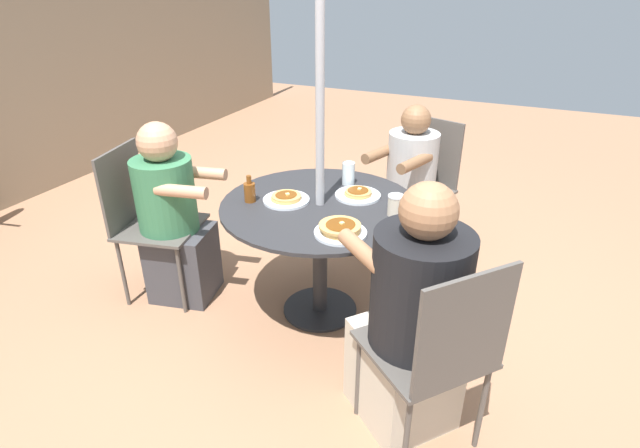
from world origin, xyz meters
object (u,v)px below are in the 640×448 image
(diner_south, at_px, (407,192))
(drinking_glass_a, at_px, (348,173))
(syrup_bottle, at_px, (250,191))
(diner_east, at_px, (412,324))
(pancake_plate_c, at_px, (358,194))
(patio_chair_east, at_px, (439,348))
(patio_chair_south, at_px, (422,178))
(diner_north, at_px, (174,222))
(pancake_plate_a, at_px, (340,230))
(patio_chair_north, at_px, (145,214))
(patio_table, at_px, (320,225))
(pancake_plate_b, at_px, (286,199))
(coffee_cup, at_px, (396,205))

(diner_south, distance_m, drinking_glass_a, 0.64)
(syrup_bottle, bearing_deg, diner_east, -113.29)
(pancake_plate_c, bearing_deg, patio_chair_east, -142.54)
(diner_south, bearing_deg, patio_chair_south, -90.00)
(diner_north, xyz_separation_m, patio_chair_east, (-0.50, -1.71, 0.03))
(diner_east, xyz_separation_m, pancake_plate_c, (0.76, 0.53, 0.20))
(patio_chair_east, xyz_separation_m, pancake_plate_a, (0.42, 0.59, 0.20))
(pancake_plate_c, distance_m, syrup_bottle, 0.61)
(pancake_plate_c, bearing_deg, pancake_plate_a, -170.04)
(patio_chair_north, bearing_deg, patio_table, 90.00)
(diner_east, height_order, pancake_plate_c, diner_east)
(patio_table, bearing_deg, pancake_plate_b, 103.77)
(patio_chair_east, distance_m, diner_south, 1.66)
(pancake_plate_a, xyz_separation_m, pancake_plate_c, (0.46, 0.08, -0.01))
(pancake_plate_c, bearing_deg, patio_chair_north, 108.82)
(diner_east, relative_size, pancake_plate_b, 4.58)
(patio_chair_south, xyz_separation_m, syrup_bottle, (-1.16, 0.70, 0.23))
(pancake_plate_c, height_order, syrup_bottle, syrup_bottle)
(patio_table, relative_size, coffee_cup, 9.94)
(pancake_plate_b, height_order, coffee_cup, coffee_cup)
(pancake_plate_a, bearing_deg, diner_south, -1.93)
(diner_north, distance_m, patio_chair_south, 1.73)
(diner_north, xyz_separation_m, diner_east, (-0.39, -1.57, 0.02))
(patio_table, height_order, syrup_bottle, syrup_bottle)
(diner_north, distance_m, syrup_bottle, 0.58)
(patio_table, height_order, pancake_plate_a, pancake_plate_a)
(diner_east, height_order, pancake_plate_b, diner_east)
(patio_chair_north, height_order, diner_east, diner_east)
(pancake_plate_c, bearing_deg, syrup_bottle, 120.23)
(patio_chair_north, bearing_deg, drinking_glass_a, 105.00)
(diner_east, bearing_deg, patio_chair_north, 118.96)
(patio_chair_north, relative_size, pancake_plate_c, 3.68)
(diner_east, xyz_separation_m, patio_chair_south, (1.62, 0.36, 0.01))
(diner_east, relative_size, drinking_glass_a, 8.86)
(patio_chair_south, xyz_separation_m, coffee_cup, (-1.00, -0.09, 0.23))
(diner_north, height_order, patio_chair_east, diner_north)
(pancake_plate_c, relative_size, syrup_bottle, 1.70)
(drinking_glass_a, bearing_deg, diner_east, -144.49)
(diner_east, bearing_deg, pancake_plate_c, 75.22)
(patio_chair_south, distance_m, coffee_cup, 1.03)
(diner_east, distance_m, pancake_plate_b, 1.05)
(diner_south, distance_m, pancake_plate_b, 1.04)
(syrup_bottle, distance_m, coffee_cup, 0.80)
(patio_chair_north, relative_size, syrup_bottle, 6.27)
(pancake_plate_b, bearing_deg, patio_chair_east, -122.84)
(patio_chair_east, bearing_deg, patio_table, 90.00)
(patio_chair_south, xyz_separation_m, pancake_plate_b, (-1.08, 0.52, 0.19))
(diner_north, bearing_deg, pancake_plate_a, 73.10)
(diner_south, distance_m, pancake_plate_c, 0.73)
(patio_table, bearing_deg, pancake_plate_a, -139.98)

